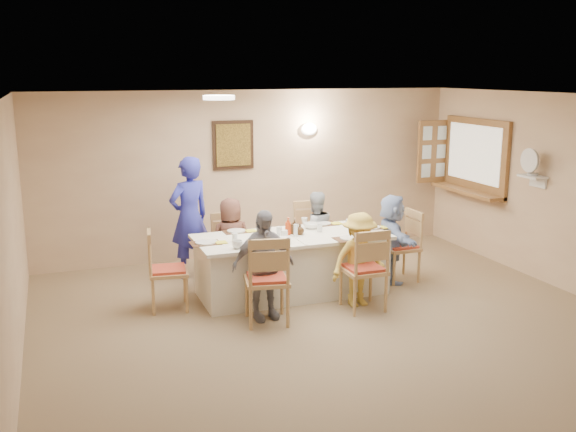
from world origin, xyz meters
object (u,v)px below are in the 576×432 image
object	(u,v)px
diner_front_right	(359,260)
diner_front_left	(263,265)
serving_hatch	(475,156)
chair_front_right	(363,268)
caregiver	(189,217)
dining_table	(292,265)
chair_front_left	(267,278)
chair_back_left	(229,248)
chair_left_end	(169,270)
chair_right_end	(400,246)
desk_fan	(532,165)
chair_back_right	(312,237)
diner_back_right	(315,233)
diner_right_end	(392,238)
diner_back_left	(231,241)
condiment_ketchup	(288,226)

from	to	relation	value
diner_front_right	diner_front_left	bearing A→B (deg)	173.47
serving_hatch	chair_front_right	distance (m)	3.31
caregiver	serving_hatch	bearing A→B (deg)	154.52
dining_table	chair_front_left	xyz separation A→B (m)	(-0.60, -0.80, 0.14)
chair_front_left	diner_front_left	world-z (taller)	diner_front_left
chair_back_left	diner_front_left	distance (m)	1.49
chair_left_end	chair_right_end	xyz separation A→B (m)	(3.10, 0.00, -0.00)
desk_fan	caregiver	xyz separation A→B (m)	(-4.24, 1.66, -0.72)
serving_hatch	chair_back_left	world-z (taller)	serving_hatch
dining_table	chair_front_left	size ratio (longest dim) A/B	2.33
chair_back_right	diner_front_right	size ratio (longest dim) A/B	0.86
chair_front_left	diner_back_right	size ratio (longest dim) A/B	0.89
diner_front_left	diner_right_end	distance (m)	2.13
chair_left_end	diner_front_right	size ratio (longest dim) A/B	0.85
diner_back_left	chair_back_left	bearing A→B (deg)	-92.01
diner_front_left	condiment_ketchup	distance (m)	0.95
chair_back_right	diner_back_left	world-z (taller)	diner_back_left
chair_right_end	diner_front_left	xyz separation A→B (m)	(-2.15, -0.68, 0.15)
chair_front_right	diner_front_left	size ratio (longest dim) A/B	0.80
serving_hatch	diner_front_right	size ratio (longest dim) A/B	1.31
dining_table	diner_back_right	distance (m)	0.93
desk_fan	diner_back_right	distance (m)	3.01
desk_fan	diner_front_left	world-z (taller)	desk_fan
diner_front_left	diner_right_end	world-z (taller)	diner_front_left
condiment_ketchup	chair_right_end	bearing A→B (deg)	-1.71
chair_back_right	diner_back_right	bearing A→B (deg)	-82.43
serving_hatch	diner_back_left	xyz separation A→B (m)	(-3.90, -0.16, -0.93)
diner_back_left	diner_back_right	size ratio (longest dim) A/B	0.99
serving_hatch	diner_back_left	size ratio (longest dim) A/B	1.30
chair_front_left	chair_back_left	bearing A→B (deg)	-79.19
chair_right_end	diner_back_left	size ratio (longest dim) A/B	0.83
serving_hatch	chair_right_end	world-z (taller)	serving_hatch
condiment_ketchup	caregiver	bearing A→B (deg)	132.71
desk_fan	chair_back_left	distance (m)	4.16
diner_back_left	chair_front_right	bearing A→B (deg)	127.03
chair_front_left	chair_right_end	xyz separation A→B (m)	(2.15, 0.80, -0.04)
chair_front_right	diner_back_left	xyz separation A→B (m)	(-1.20, 1.48, 0.07)
desk_fan	chair_left_end	xyz separation A→B (m)	(-4.74, 0.51, -1.07)
serving_hatch	chair_back_right	bearing A→B (deg)	-179.09
dining_table	diner_front_right	world-z (taller)	diner_front_right
chair_front_left	diner_front_left	xyz separation A→B (m)	(0.00, 0.12, 0.12)
diner_front_left	chair_left_end	bearing A→B (deg)	139.27
dining_table	diner_right_end	bearing A→B (deg)	-0.00
desk_fan	diner_right_end	xyz separation A→B (m)	(-1.77, 0.51, -0.96)
desk_fan	diner_front_left	distance (m)	3.90
dining_table	chair_back_right	bearing A→B (deg)	53.13
chair_left_end	diner_front_right	world-z (taller)	diner_front_right
serving_hatch	caregiver	distance (m)	4.41
diner_back_left	diner_front_right	world-z (taller)	diner_back_left
diner_back_right	dining_table	bearing A→B (deg)	51.99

